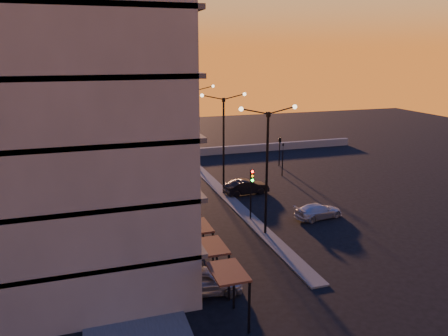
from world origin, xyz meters
TOP-DOWN VIEW (x-y plane):
  - ground at (0.00, 0.00)m, footprint 120.00×120.00m
  - sidewalk_west at (-10.50, 4.00)m, footprint 5.00×40.00m
  - median at (0.00, 10.00)m, footprint 1.20×36.00m
  - parapet at (2.00, 26.00)m, footprint 44.00×0.50m
  - building at (-14.00, 0.03)m, footprint 14.35×17.08m
  - streetlamp_near at (0.00, 0.00)m, footprint 4.32×0.32m
  - streetlamp_mid at (0.00, 10.00)m, footprint 4.32×0.32m
  - streetlamp_far at (0.00, 20.00)m, footprint 4.32×0.32m
  - traffic_light_main at (0.00, 2.87)m, footprint 0.28×0.44m
  - signal_east_a at (8.00, 14.00)m, footprint 0.13×0.16m
  - signal_east_b at (9.50, 18.00)m, footprint 0.42×1.99m
  - car_hatchback at (-6.50, -6.39)m, footprint 4.67×2.58m
  - car_sedan at (2.04, 9.33)m, footprint 4.38×1.86m
  - car_wagon at (5.39, 1.71)m, footprint 4.32×2.28m

SIDE VIEW (x-z plane):
  - ground at x=0.00m, z-range 0.00..0.00m
  - sidewalk_west at x=-10.50m, z-range 0.00..0.12m
  - median at x=0.00m, z-range 0.00..0.12m
  - parapet at x=2.00m, z-range 0.00..1.00m
  - car_wagon at x=5.39m, z-range 0.00..1.19m
  - car_sedan at x=2.04m, z-range 0.00..1.41m
  - car_hatchback at x=-6.50m, z-range 0.00..1.51m
  - signal_east_a at x=8.00m, z-range 0.13..3.73m
  - traffic_light_main at x=0.00m, z-range 0.76..5.01m
  - signal_east_b at x=9.50m, z-range 1.30..4.90m
  - streetlamp_near at x=0.00m, z-range 0.84..10.35m
  - streetlamp_mid at x=0.00m, z-range 0.84..10.35m
  - streetlamp_far at x=0.00m, z-range 0.84..10.35m
  - building at x=-14.00m, z-range -0.59..24.41m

